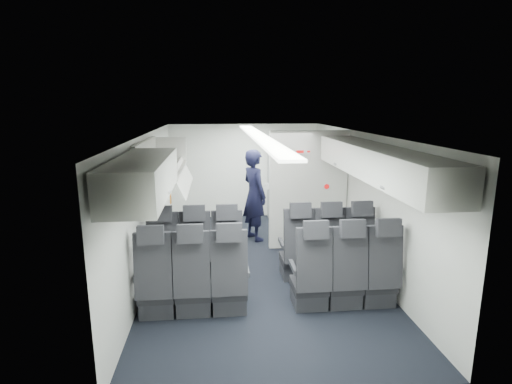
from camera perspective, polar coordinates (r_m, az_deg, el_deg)
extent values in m
cube|color=black|center=(6.64, 0.35, -10.53)|extent=(3.40, 6.00, 0.01)
cube|color=silver|center=(6.13, 0.38, 8.36)|extent=(3.40, 6.00, 0.01)
cube|color=silver|center=(9.23, -1.61, 3.01)|extent=(3.40, 0.01, 2.15)
cube|color=silver|center=(3.49, 5.74, -13.29)|extent=(3.40, 0.01, 2.15)
cube|color=silver|center=(6.35, -15.08, -1.77)|extent=(0.01, 6.00, 2.15)
cube|color=silver|center=(6.69, 15.00, -1.05)|extent=(0.01, 6.00, 2.15)
cube|color=white|center=(6.13, 0.38, 7.98)|extent=(0.25, 5.52, 0.03)
cube|color=black|center=(6.13, -12.70, -10.07)|extent=(0.44, 0.46, 0.12)
cube|color=#2D2D33|center=(6.20, -12.63, -11.43)|extent=(0.42, 0.42, 0.22)
cube|color=black|center=(5.77, -13.17, -6.76)|extent=(0.44, 0.20, 0.80)
cube|color=black|center=(5.61, -13.43, -3.07)|extent=(0.30, 0.12, 0.23)
cube|color=#2D2D33|center=(6.04, -14.95, -7.71)|extent=(0.05, 0.40, 0.06)
cube|color=#2D2D33|center=(5.98, -10.75, -7.69)|extent=(0.05, 0.40, 0.06)
cube|color=black|center=(6.09, -8.43, -10.04)|extent=(0.44, 0.46, 0.12)
cube|color=#2D2D33|center=(6.16, -8.39, -11.42)|extent=(0.42, 0.42, 0.22)
cube|color=black|center=(5.73, -8.67, -6.72)|extent=(0.44, 0.20, 0.80)
cube|color=black|center=(5.56, -8.83, -2.99)|extent=(0.30, 0.12, 0.23)
cube|color=#2D2D33|center=(5.98, -10.66, -7.69)|extent=(0.05, 0.40, 0.06)
cube|color=#2D2D33|center=(5.96, -6.40, -7.63)|extent=(0.05, 0.40, 0.06)
cube|color=black|center=(6.09, -4.14, -9.96)|extent=(0.44, 0.46, 0.12)
cube|color=#2D2D33|center=(6.15, -4.11, -11.34)|extent=(0.42, 0.42, 0.22)
cube|color=black|center=(5.72, -4.14, -6.63)|extent=(0.44, 0.20, 0.80)
cube|color=black|center=(5.56, -4.19, -2.90)|extent=(0.30, 0.12, 0.23)
cube|color=#2D2D33|center=(5.96, -6.30, -7.63)|extent=(0.05, 0.40, 0.06)
cube|color=#2D2D33|center=(5.97, -2.04, -7.52)|extent=(0.05, 0.40, 0.06)
cube|color=black|center=(6.20, 5.66, -9.57)|extent=(0.44, 0.46, 0.12)
cube|color=#2D2D33|center=(6.26, 5.62, -10.93)|extent=(0.42, 0.42, 0.22)
cube|color=black|center=(5.84, 6.17, -6.27)|extent=(0.44, 0.20, 0.80)
cube|color=black|center=(5.68, 6.37, -2.61)|extent=(0.30, 0.12, 0.23)
cube|color=#2D2D33|center=(6.03, 3.70, -7.32)|extent=(0.05, 0.40, 0.06)
cube|color=#2D2D33|center=(6.12, 7.80, -7.13)|extent=(0.05, 0.40, 0.06)
cube|color=black|center=(6.30, 9.73, -9.33)|extent=(0.44, 0.46, 0.12)
cube|color=#2D2D33|center=(6.36, 9.67, -10.67)|extent=(0.42, 0.42, 0.22)
cube|color=black|center=(5.95, 10.45, -6.07)|extent=(0.44, 0.20, 0.80)
cube|color=black|center=(5.79, 10.74, -2.46)|extent=(0.30, 0.12, 0.23)
cube|color=#2D2D33|center=(6.12, 7.90, -7.12)|extent=(0.05, 0.40, 0.06)
cube|color=#2D2D33|center=(6.23, 11.86, -6.90)|extent=(0.05, 0.40, 0.06)
cube|color=black|center=(6.43, 13.65, -9.05)|extent=(0.44, 0.46, 0.12)
cube|color=#2D2D33|center=(6.49, 13.57, -10.36)|extent=(0.42, 0.42, 0.22)
cube|color=black|center=(6.08, 14.54, -5.84)|extent=(0.44, 0.20, 0.80)
cube|color=black|center=(5.93, 14.92, -2.31)|extent=(0.30, 0.12, 0.23)
cube|color=#2D2D33|center=(6.24, 11.95, -6.90)|extent=(0.05, 0.40, 0.06)
cube|color=#2D2D33|center=(6.38, 15.74, -6.65)|extent=(0.05, 0.40, 0.06)
cube|color=black|center=(5.32, -13.86, -13.76)|extent=(0.44, 0.46, 0.12)
cube|color=#2D2D33|center=(5.39, -13.77, -15.28)|extent=(0.42, 0.42, 0.22)
cube|color=black|center=(4.94, -14.49, -10.18)|extent=(0.44, 0.20, 0.80)
cube|color=black|center=(4.76, -14.84, -5.95)|extent=(0.30, 0.12, 0.23)
cube|color=#2D2D33|center=(5.22, -16.51, -11.09)|extent=(0.05, 0.40, 0.06)
cube|color=#2D2D33|center=(5.15, -11.60, -11.12)|extent=(0.05, 0.40, 0.06)
cube|color=black|center=(5.27, -8.87, -13.77)|extent=(0.44, 0.46, 0.12)
cube|color=#2D2D33|center=(5.35, -8.82, -15.31)|extent=(0.42, 0.42, 0.22)
cube|color=black|center=(4.89, -9.19, -10.17)|extent=(0.44, 0.20, 0.80)
cube|color=black|center=(4.70, -9.39, -5.90)|extent=(0.30, 0.12, 0.23)
cube|color=#2D2D33|center=(5.15, -11.49, -11.12)|extent=(0.05, 0.40, 0.06)
cube|color=#2D2D33|center=(5.12, -6.49, -11.08)|extent=(0.05, 0.40, 0.06)
cube|color=black|center=(5.27, -3.84, -13.68)|extent=(0.44, 0.46, 0.12)
cube|color=#2D2D33|center=(5.34, -3.81, -15.23)|extent=(0.42, 0.42, 0.22)
cube|color=black|center=(4.88, -3.83, -10.07)|extent=(0.44, 0.20, 0.80)
cube|color=black|center=(4.69, -3.88, -5.79)|extent=(0.30, 0.12, 0.23)
cube|color=#2D2D33|center=(5.12, -6.38, -11.07)|extent=(0.05, 0.40, 0.06)
cube|color=#2D2D33|center=(5.13, -1.37, -10.94)|extent=(0.05, 0.40, 0.06)
cube|color=black|center=(5.39, 7.57, -13.11)|extent=(0.44, 0.46, 0.12)
cube|color=#2D2D33|center=(5.46, 7.52, -14.63)|extent=(0.42, 0.42, 0.22)
cube|color=black|center=(5.02, 8.30, -9.54)|extent=(0.44, 0.20, 0.80)
cube|color=black|center=(4.84, 8.59, -5.36)|extent=(0.30, 0.12, 0.23)
cube|color=#2D2D33|center=(5.21, 5.34, -10.64)|extent=(0.05, 0.40, 0.06)
cube|color=#2D2D33|center=(5.31, 10.08, -10.33)|extent=(0.05, 0.40, 0.06)
cube|color=black|center=(5.51, 12.25, -12.73)|extent=(0.44, 0.46, 0.12)
cube|color=#2D2D33|center=(5.58, 12.17, -14.22)|extent=(0.42, 0.42, 0.22)
cube|color=black|center=(5.14, 13.23, -9.20)|extent=(0.44, 0.20, 0.80)
cube|color=black|center=(4.96, 13.65, -5.11)|extent=(0.30, 0.12, 0.23)
cube|color=#2D2D33|center=(5.31, 10.19, -10.33)|extent=(0.05, 0.40, 0.06)
cube|color=#2D2D33|center=(5.44, 14.72, -9.97)|extent=(0.05, 0.40, 0.06)
cube|color=black|center=(5.66, 16.69, -12.29)|extent=(0.44, 0.46, 0.12)
cube|color=#2D2D33|center=(5.72, 16.59, -13.75)|extent=(0.42, 0.42, 0.22)
cube|color=black|center=(5.30, 17.90, -8.81)|extent=(0.44, 0.20, 0.80)
cube|color=black|center=(5.13, 18.41, -4.83)|extent=(0.30, 0.12, 0.23)
cube|color=#2D2D33|center=(5.44, 14.82, -9.96)|extent=(0.05, 0.40, 0.06)
cube|color=#2D2D33|center=(5.61, 19.10, -9.57)|extent=(0.05, 0.40, 0.06)
cube|color=silver|center=(4.21, -15.91, 2.02)|extent=(0.52, 1.80, 0.40)
cylinder|color=slate|center=(4.20, -12.43, -0.04)|extent=(0.04, 0.10, 0.04)
cube|color=#9E9E93|center=(5.95, -12.92, 3.16)|extent=(0.52, 1.70, 0.04)
cube|color=silver|center=(5.96, -15.50, 4.99)|extent=(0.06, 1.70, 0.44)
cube|color=silver|center=(5.11, -14.15, 3.88)|extent=(0.52, 0.04, 0.40)
cube|color=silver|center=(6.74, -12.15, 5.98)|extent=(0.52, 0.04, 0.40)
cube|color=silver|center=(5.94, -10.48, 2.18)|extent=(0.21, 1.61, 0.38)
cube|color=silver|center=(4.62, 20.71, 2.59)|extent=(0.52, 1.80, 0.40)
cylinder|color=slate|center=(4.54, 17.73, 0.59)|extent=(0.04, 0.10, 0.04)
cube|color=silver|center=(6.22, 13.62, 5.39)|extent=(0.52, 1.70, 0.40)
cylinder|color=slate|center=(6.16, 11.34, 3.93)|extent=(0.04, 0.10, 0.04)
cube|color=silver|center=(7.23, 7.43, 0.27)|extent=(1.40, 0.12, 2.13)
cube|color=white|center=(7.01, 6.69, 5.75)|extent=(0.24, 0.01, 0.10)
cube|color=red|center=(6.99, 6.31, 5.75)|extent=(0.13, 0.01, 0.04)
cube|color=red|center=(7.03, 7.51, 5.74)|extent=(0.05, 0.01, 0.03)
cylinder|color=white|center=(7.23, 10.05, 0.78)|extent=(0.11, 0.01, 0.11)
cylinder|color=red|center=(7.22, 10.06, 0.77)|extent=(0.09, 0.01, 0.09)
cube|color=#939399|center=(9.09, 4.51, 2.04)|extent=(0.85, 0.50, 1.90)
cube|color=#3F3F42|center=(8.93, 4.75, -1.11)|extent=(0.80, 0.01, 0.02)
cube|color=#3F3F42|center=(8.83, 4.81, 2.05)|extent=(0.80, 0.01, 0.02)
cube|color=#3F3F42|center=(8.75, 4.87, 5.27)|extent=(0.80, 0.01, 0.02)
cube|color=silver|center=(7.86, -12.83, 0.12)|extent=(0.10, 0.92, 1.86)
cylinder|color=black|center=(7.77, -12.57, 3.73)|extent=(0.03, 0.22, 0.22)
cube|color=gold|center=(8.14, -12.18, 0.92)|extent=(0.02, 0.10, 0.75)
cylinder|color=white|center=(7.07, -13.93, 1.59)|extent=(0.01, 0.11, 0.11)
cylinder|color=red|center=(7.07, -13.85, 1.59)|extent=(0.01, 0.09, 0.09)
imported|color=black|center=(7.66, -0.22, -0.43)|extent=(0.65, 0.76, 1.76)
cube|color=black|center=(5.55, -13.43, 4.03)|extent=(0.44, 0.32, 0.25)
cube|color=white|center=(7.59, 1.24, 0.73)|extent=(0.19, 0.03, 0.13)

